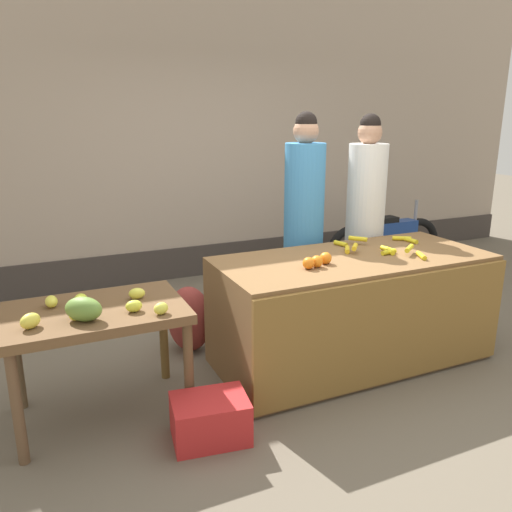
{
  "coord_description": "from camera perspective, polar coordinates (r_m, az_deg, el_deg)",
  "views": [
    {
      "loc": [
        -1.81,
        -3.01,
        1.86
      ],
      "look_at": [
        -0.37,
        0.15,
        0.88
      ],
      "focal_mm": 35.71,
      "sensor_mm": 36.0,
      "label": 1
    }
  ],
  "objects": [
    {
      "name": "produce_sack",
      "position": [
        4.15,
        -7.46,
        -7.0
      ],
      "size": [
        0.47,
        0.46,
        0.54
      ],
      "primitive_type": "ellipsoid",
      "rotation": [
        0.0,
        0.0,
        2.43
      ],
      "color": "maroon",
      "rests_on": "ground"
    },
    {
      "name": "orange_pile",
      "position": [
        3.55,
        6.89,
        -0.54
      ],
      "size": [
        0.26,
        0.14,
        0.08
      ],
      "color": "orange",
      "rests_on": "fruit_stall_counter"
    },
    {
      "name": "ground_plane",
      "position": [
        3.98,
        5.93,
        -12.28
      ],
      "size": [
        24.0,
        24.0,
        0.0
      ],
      "primitive_type": "plane",
      "color": "#665B4C"
    },
    {
      "name": "parked_motorcycle",
      "position": [
        6.16,
        14.24,
        1.5
      ],
      "size": [
        1.6,
        0.18,
        0.88
      ],
      "color": "black",
      "rests_on": "ground"
    },
    {
      "name": "mango_papaya_pile",
      "position": [
        3.1,
        -18.46,
        -5.53
      ],
      "size": [
        0.82,
        0.49,
        0.14
      ],
      "color": "#DAD445",
      "rests_on": "side_table_wooden"
    },
    {
      "name": "market_wall_back",
      "position": [
        5.95,
        -6.89,
        13.85
      ],
      "size": [
        9.43,
        0.23,
        3.43
      ],
      "color": "tan",
      "rests_on": "ground"
    },
    {
      "name": "banana_bunch_pile",
      "position": [
        4.09,
        14.12,
        1.05
      ],
      "size": [
        0.75,
        0.68,
        0.07
      ],
      "color": "yellow",
      "rests_on": "fruit_stall_counter"
    },
    {
      "name": "vendor_woman_blue_shirt",
      "position": [
        4.38,
        5.35,
        3.61
      ],
      "size": [
        0.34,
        0.34,
        1.88
      ],
      "color": "#33333D",
      "rests_on": "ground"
    },
    {
      "name": "side_table_wooden",
      "position": [
        3.27,
        -17.39,
        -7.13
      ],
      "size": [
        1.05,
        0.71,
        0.73
      ],
      "color": "brown",
      "rests_on": "ground"
    },
    {
      "name": "produce_crate",
      "position": [
        3.15,
        -5.16,
        -17.7
      ],
      "size": [
        0.48,
        0.38,
        0.26
      ],
      "primitive_type": "cube",
      "rotation": [
        0.0,
        0.0,
        -0.14
      ],
      "color": "red",
      "rests_on": "ground"
    },
    {
      "name": "fruit_stall_counter",
      "position": [
        3.97,
        10.72,
        -5.89
      ],
      "size": [
        2.07,
        0.92,
        0.83
      ],
      "color": "brown",
      "rests_on": "ground"
    },
    {
      "name": "vendor_woman_white_shirt",
      "position": [
        4.66,
        12.09,
        3.96
      ],
      "size": [
        0.34,
        0.34,
        1.86
      ],
      "color": "#33333D",
      "rests_on": "ground"
    }
  ]
}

